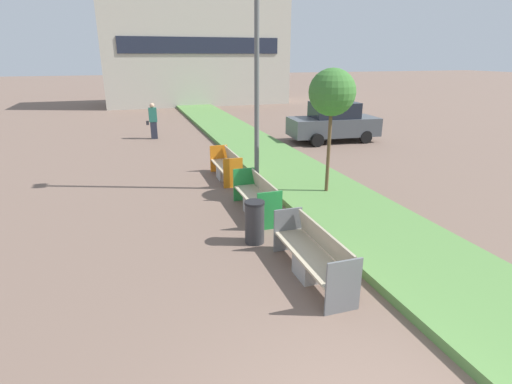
{
  "coord_description": "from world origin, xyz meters",
  "views": [
    {
      "loc": [
        -2.11,
        -2.35,
        3.94
      ],
      "look_at": [
        0.9,
        6.91,
        0.6
      ],
      "focal_mm": 28.0,
      "sensor_mm": 36.0,
      "label": 1
    }
  ],
  "objects_px": {
    "sapling_tree_near": "(332,93)",
    "pedestrian_walking": "(153,121)",
    "street_lamp_post": "(257,48)",
    "bench_grey_frame": "(313,258)",
    "bench_orange_frame": "(227,168)",
    "litter_bin": "(255,222)",
    "bench_green_frame": "(257,200)",
    "parked_car_distant": "(333,122)"
  },
  "relations": [
    {
      "from": "street_lamp_post",
      "to": "parked_car_distant",
      "type": "xyz_separation_m",
      "value": [
        5.75,
        5.79,
        -3.21
      ]
    },
    {
      "from": "bench_grey_frame",
      "to": "litter_bin",
      "type": "distance_m",
      "value": 1.82
    },
    {
      "from": "street_lamp_post",
      "to": "pedestrian_walking",
      "type": "bearing_deg",
      "value": 104.74
    },
    {
      "from": "bench_grey_frame",
      "to": "street_lamp_post",
      "type": "bearing_deg",
      "value": 83.37
    },
    {
      "from": "bench_orange_frame",
      "to": "sapling_tree_near",
      "type": "xyz_separation_m",
      "value": [
        2.35,
        -2.65,
        2.61
      ]
    },
    {
      "from": "bench_green_frame",
      "to": "bench_orange_frame",
      "type": "distance_m",
      "value": 3.26
    },
    {
      "from": "bench_orange_frame",
      "to": "sapling_tree_near",
      "type": "distance_m",
      "value": 4.39
    },
    {
      "from": "bench_green_frame",
      "to": "pedestrian_walking",
      "type": "xyz_separation_m",
      "value": [
        -1.78,
        10.99,
        0.53
      ]
    },
    {
      "from": "parked_car_distant",
      "to": "litter_bin",
      "type": "bearing_deg",
      "value": -122.31
    },
    {
      "from": "bench_green_frame",
      "to": "street_lamp_post",
      "type": "bearing_deg",
      "value": 72.12
    },
    {
      "from": "bench_grey_frame",
      "to": "sapling_tree_near",
      "type": "relative_size",
      "value": 0.65
    },
    {
      "from": "bench_green_frame",
      "to": "sapling_tree_near",
      "type": "relative_size",
      "value": 0.6
    },
    {
      "from": "bench_green_frame",
      "to": "parked_car_distant",
      "type": "xyz_separation_m",
      "value": [
        6.36,
        7.69,
        0.54
      ]
    },
    {
      "from": "bench_grey_frame",
      "to": "bench_orange_frame",
      "type": "distance_m",
      "value": 6.61
    },
    {
      "from": "bench_green_frame",
      "to": "litter_bin",
      "type": "bearing_deg",
      "value": -109.93
    },
    {
      "from": "bench_grey_frame",
      "to": "parked_car_distant",
      "type": "xyz_separation_m",
      "value": [
        6.36,
        11.04,
        0.54
      ]
    },
    {
      "from": "bench_green_frame",
      "to": "bench_orange_frame",
      "type": "height_order",
      "value": "same"
    },
    {
      "from": "litter_bin",
      "to": "street_lamp_post",
      "type": "distance_m",
      "value": 5.21
    },
    {
      "from": "litter_bin",
      "to": "bench_green_frame",
      "type": "bearing_deg",
      "value": 70.07
    },
    {
      "from": "sapling_tree_near",
      "to": "pedestrian_walking",
      "type": "xyz_separation_m",
      "value": [
        -4.13,
        10.38,
        -2.08
      ]
    },
    {
      "from": "pedestrian_walking",
      "to": "bench_orange_frame",
      "type": "bearing_deg",
      "value": -77.03
    },
    {
      "from": "litter_bin",
      "to": "street_lamp_post",
      "type": "height_order",
      "value": "street_lamp_post"
    },
    {
      "from": "litter_bin",
      "to": "street_lamp_post",
      "type": "bearing_deg",
      "value": 71.17
    },
    {
      "from": "litter_bin",
      "to": "street_lamp_post",
      "type": "xyz_separation_m",
      "value": [
        1.2,
        3.53,
        3.64
      ]
    },
    {
      "from": "litter_bin",
      "to": "bench_grey_frame",
      "type": "bearing_deg",
      "value": -70.9
    },
    {
      "from": "bench_green_frame",
      "to": "bench_orange_frame",
      "type": "bearing_deg",
      "value": 90.04
    },
    {
      "from": "bench_orange_frame",
      "to": "pedestrian_walking",
      "type": "height_order",
      "value": "pedestrian_walking"
    },
    {
      "from": "litter_bin",
      "to": "pedestrian_walking",
      "type": "xyz_separation_m",
      "value": [
        -1.19,
        12.63,
        0.41
      ]
    },
    {
      "from": "street_lamp_post",
      "to": "sapling_tree_near",
      "type": "xyz_separation_m",
      "value": [
        1.73,
        -1.28,
        -1.15
      ]
    },
    {
      "from": "bench_orange_frame",
      "to": "litter_bin",
      "type": "bearing_deg",
      "value": -96.87
    },
    {
      "from": "street_lamp_post",
      "to": "pedestrian_walking",
      "type": "distance_m",
      "value": 9.95
    },
    {
      "from": "bench_grey_frame",
      "to": "litter_bin",
      "type": "bearing_deg",
      "value": 109.1
    },
    {
      "from": "pedestrian_walking",
      "to": "parked_car_distant",
      "type": "distance_m",
      "value": 8.78
    },
    {
      "from": "parked_car_distant",
      "to": "bench_grey_frame",
      "type": "bearing_deg",
      "value": -115.54
    },
    {
      "from": "litter_bin",
      "to": "bench_orange_frame",
      "type": "bearing_deg",
      "value": 83.13
    },
    {
      "from": "bench_green_frame",
      "to": "litter_bin",
      "type": "relative_size",
      "value": 2.27
    },
    {
      "from": "bench_grey_frame",
      "to": "pedestrian_walking",
      "type": "bearing_deg",
      "value": 97.09
    },
    {
      "from": "street_lamp_post",
      "to": "bench_green_frame",
      "type": "bearing_deg",
      "value": -107.88
    },
    {
      "from": "street_lamp_post",
      "to": "bench_orange_frame",
      "type": "bearing_deg",
      "value": 114.13
    },
    {
      "from": "bench_orange_frame",
      "to": "street_lamp_post",
      "type": "bearing_deg",
      "value": -65.87
    },
    {
      "from": "street_lamp_post",
      "to": "sapling_tree_near",
      "type": "bearing_deg",
      "value": -36.4
    },
    {
      "from": "bench_green_frame",
      "to": "litter_bin",
      "type": "distance_m",
      "value": 1.74
    }
  ]
}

